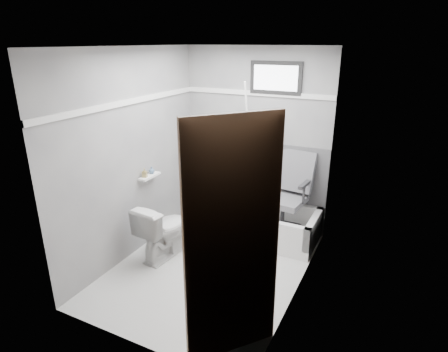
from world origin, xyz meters
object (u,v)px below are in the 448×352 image
Objects in this scene: office_chair at (284,194)px; door at (248,274)px; bathtub at (259,222)px; soap_bottle_b at (152,170)px; toilet at (163,230)px; soap_bottle_a at (145,173)px.

office_chair is 2.33m from door.
bathtub is 1.55m from soap_bottle_b.
toilet is (-0.85, -0.95, 0.13)m from bathtub.
soap_bottle_a is at bearing -17.16° from toilet.
soap_bottle_b is (-1.17, -0.68, 0.75)m from bathtub.
soap_bottle_a is at bearing -142.85° from office_chair.
soap_bottle_a reaches higher than bathtub.
toilet is at bearing -40.88° from soap_bottle_b.
soap_bottle_a is 1.35× the size of soap_bottle_b.
office_chair is (0.29, 0.05, 0.43)m from bathtub.
door is 2.37m from soap_bottle_a.
office_chair is 1.73m from soap_bottle_a.
soap_bottle_a is (-0.32, 0.14, 0.62)m from toilet.
soap_bottle_a is at bearing -90.00° from soap_bottle_b.
toilet is 0.75m from soap_bottle_b.
soap_bottle_a is at bearing -145.08° from bathtub.
door is 2.46m from soap_bottle_b.
bathtub is 17.21× the size of soap_bottle_b.
soap_bottle_b is (-1.92, 1.53, -0.04)m from door.
soap_bottle_b is (-0.32, 0.28, 0.62)m from toilet.
soap_bottle_b is (-1.46, -0.73, 0.32)m from office_chair.
soap_bottle_b is at bearing -34.87° from toilet.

